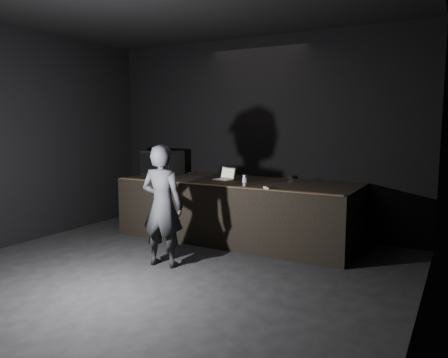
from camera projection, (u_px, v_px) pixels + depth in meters
The scene contains 11 objects.
ground at pixel (132, 291), 5.13m from camera, with size 7.00×7.00×0.00m, color black.
room_walls at pixel (127, 118), 4.88m from camera, with size 6.10×7.10×3.52m.
stage_riser at pixel (238, 210), 7.44m from camera, with size 4.00×1.50×1.00m, color black.
riser_lip at pixel (217, 186), 6.76m from camera, with size 3.92×0.10×0.01m, color brown.
stage_monitor at pixel (162, 163), 8.24m from camera, with size 0.70×0.52×0.46m.
cable at pixel (173, 172), 8.61m from camera, with size 0.02×0.02×0.90m, color black.
laptop at pixel (225, 177), 7.50m from camera, with size 0.35×0.33×0.21m.
beer_can at pixel (245, 180), 6.73m from camera, with size 0.07×0.07×0.18m.
plastic_cup at pixel (290, 180), 7.01m from camera, with size 0.09×0.09×0.11m, color white.
wii_remote at pixel (266, 188), 6.42m from camera, with size 0.04×0.17×0.03m, color white.
person at pixel (162, 206), 5.97m from camera, with size 0.61×0.40×1.68m, color black.
Camera 1 is at (3.34, -3.78, 1.95)m, focal length 35.00 mm.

